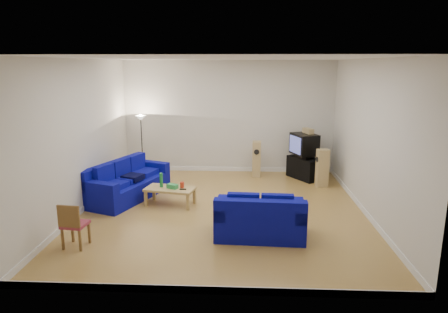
{
  "coord_description": "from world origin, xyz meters",
  "views": [
    {
      "loc": [
        0.41,
        -8.14,
        3.09
      ],
      "look_at": [
        0.0,
        0.4,
        1.1
      ],
      "focal_mm": 32.0,
      "sensor_mm": 36.0,
      "label": 1
    }
  ],
  "objects_px": {
    "sofa_three_seat": "(126,185)",
    "tv_stand": "(305,168)",
    "television": "(304,144)",
    "sofa_loveseat": "(260,221)",
    "coffee_table": "(170,190)"
  },
  "relations": [
    {
      "from": "coffee_table",
      "to": "tv_stand",
      "type": "distance_m",
      "value": 4.05
    },
    {
      "from": "coffee_table",
      "to": "tv_stand",
      "type": "xyz_separation_m",
      "value": [
        3.33,
        2.3,
        -0.05
      ]
    },
    {
      "from": "tv_stand",
      "to": "television",
      "type": "relative_size",
      "value": 1.11
    },
    {
      "from": "sofa_three_seat",
      "to": "tv_stand",
      "type": "height_order",
      "value": "sofa_three_seat"
    },
    {
      "from": "television",
      "to": "coffee_table",
      "type": "bearing_deg",
      "value": -76.56
    },
    {
      "from": "sofa_three_seat",
      "to": "tv_stand",
      "type": "xyz_separation_m",
      "value": [
        4.46,
        1.86,
        -0.02
      ]
    },
    {
      "from": "television",
      "to": "sofa_loveseat",
      "type": "bearing_deg",
      "value": -40.17
    },
    {
      "from": "sofa_three_seat",
      "to": "coffee_table",
      "type": "relative_size",
      "value": 2.05
    },
    {
      "from": "sofa_three_seat",
      "to": "coffee_table",
      "type": "distance_m",
      "value": 1.21
    },
    {
      "from": "sofa_three_seat",
      "to": "television",
      "type": "height_order",
      "value": "television"
    },
    {
      "from": "coffee_table",
      "to": "tv_stand",
      "type": "bearing_deg",
      "value": 34.6
    },
    {
      "from": "sofa_three_seat",
      "to": "coffee_table",
      "type": "height_order",
      "value": "sofa_three_seat"
    },
    {
      "from": "tv_stand",
      "to": "television",
      "type": "bearing_deg",
      "value": -87.55
    },
    {
      "from": "sofa_three_seat",
      "to": "sofa_loveseat",
      "type": "distance_m",
      "value": 3.69
    },
    {
      "from": "television",
      "to": "sofa_three_seat",
      "type": "bearing_deg",
      "value": -88.75
    }
  ]
}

